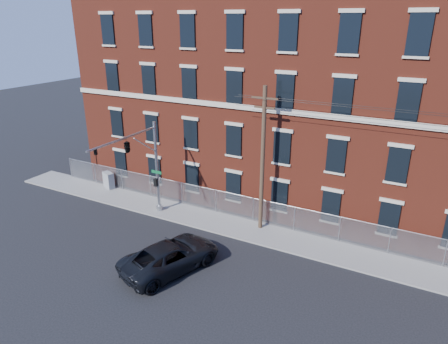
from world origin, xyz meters
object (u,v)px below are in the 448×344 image
pickup_truck (171,256)px  utility_pole_near (263,158)px  traffic_signal_mast (135,154)px  utility_cabinet (109,180)px

pickup_truck → utility_pole_near: bearing=-92.6°
traffic_signal_mast → utility_cabinet: size_ratio=5.01×
utility_pole_near → pickup_truck: utility_pole_near is taller
traffic_signal_mast → utility_pole_near: 8.70m
traffic_signal_mast → pickup_truck: (5.21, -3.55, -4.53)m
utility_pole_near → utility_cabinet: (-14.55, 0.40, -4.52)m
traffic_signal_mast → pickup_truck: bearing=-34.3°
utility_pole_near → utility_cabinet: utility_pole_near is taller
utility_cabinet → utility_pole_near: bearing=19.0°
utility_pole_near → pickup_truck: (-2.79, -6.97, -4.48)m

